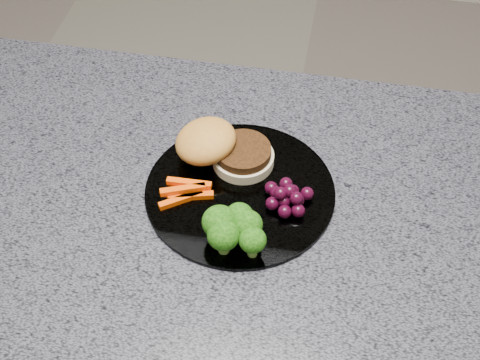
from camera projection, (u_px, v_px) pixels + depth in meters
name	position (u px, v px, depth m)	size (l,w,h in m)	color
countertop	(224.00, 216.00, 0.91)	(1.20, 0.60, 0.04)	#52525D
plate	(240.00, 191.00, 0.91)	(0.26, 0.26, 0.01)	white
burger	(219.00, 148.00, 0.93)	(0.14, 0.09, 0.05)	beige
carrot_sticks	(186.00, 192.00, 0.90)	(0.07, 0.06, 0.02)	#F34904
broccoli	(233.00, 227.00, 0.83)	(0.08, 0.07, 0.05)	olive
grape_bunch	(287.00, 197.00, 0.89)	(0.07, 0.06, 0.03)	black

